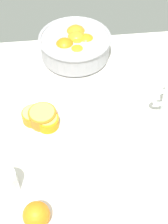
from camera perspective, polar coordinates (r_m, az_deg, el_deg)
The scene contains 8 objects.
ground_plane at distance 101.93cm, azimuth 0.44°, elevation -1.42°, with size 118.42×82.83×3.00cm, color silver.
fruit_bowl at distance 118.43cm, azimuth -1.55°, elevation 11.81°, with size 26.29×26.29×10.34cm.
juice_glass at distance 86.01cm, azimuth -13.74°, elevation -12.43°, with size 6.14×6.14×8.06cm.
cutting_board at distance 98.57cm, azimuth -7.05°, elevation -2.04°, with size 33.08×21.13×2.04cm, color beige.
orange_half_0 at distance 97.26cm, azimuth -9.07°, elevation -0.70°, with size 6.83×6.83×3.67cm.
orange_half_1 at distance 95.22cm, azimuth -6.52°, elevation -1.70°, with size 6.73×6.73×3.78cm.
orange_half_2 at distance 96.03cm, azimuth -7.41°, elevation -0.83°, with size 8.38×8.38×4.64cm.
loose_orange_0 at distance 81.28cm, azimuth -8.52°, elevation -17.78°, with size 6.71×6.71×6.71cm, color orange.
Camera 1 is at (-7.92, -63.65, 77.73)cm, focal length 51.06 mm.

